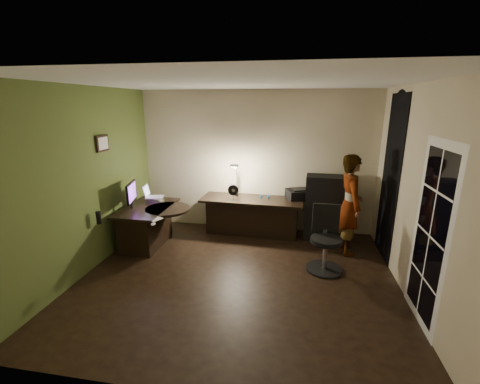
% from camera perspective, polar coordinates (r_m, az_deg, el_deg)
% --- Properties ---
extents(floor, '(4.50, 4.00, 0.01)m').
position_cam_1_polar(floor, '(4.83, -0.38, -15.00)').
color(floor, black).
rests_on(floor, ground).
extents(ceiling, '(4.50, 4.00, 0.01)m').
position_cam_1_polar(ceiling, '(4.17, -0.45, 19.02)').
color(ceiling, silver).
rests_on(ceiling, floor).
extents(wall_back, '(4.50, 0.01, 2.70)m').
position_cam_1_polar(wall_back, '(6.25, 2.86, 5.34)').
color(wall_back, '#C4B694').
rests_on(wall_back, floor).
extents(wall_front, '(4.50, 0.01, 2.70)m').
position_cam_1_polar(wall_front, '(2.48, -8.81, -10.99)').
color(wall_front, '#C4B694').
rests_on(wall_front, floor).
extents(wall_left, '(0.01, 4.00, 2.70)m').
position_cam_1_polar(wall_left, '(5.19, -25.72, 1.73)').
color(wall_left, '#C4B694').
rests_on(wall_left, floor).
extents(wall_right, '(0.01, 4.00, 2.70)m').
position_cam_1_polar(wall_right, '(4.51, 29.09, -0.61)').
color(wall_right, '#C4B694').
rests_on(wall_right, floor).
extents(green_wall_overlay, '(0.00, 4.00, 2.70)m').
position_cam_1_polar(green_wall_overlay, '(5.19, -25.58, 1.73)').
color(green_wall_overlay, '#4B5D27').
rests_on(green_wall_overlay, floor).
extents(arched_doorway, '(0.01, 0.90, 2.60)m').
position_cam_1_polar(arched_doorway, '(5.58, 25.18, 2.13)').
color(arched_doorway, black).
rests_on(arched_doorway, floor).
extents(french_door, '(0.02, 0.92, 2.10)m').
position_cam_1_polar(french_door, '(4.10, 30.72, -6.73)').
color(french_door, white).
rests_on(french_door, floor).
extents(framed_picture, '(0.04, 0.30, 0.25)m').
position_cam_1_polar(framed_picture, '(5.46, -23.33, 7.95)').
color(framed_picture, black).
rests_on(framed_picture, wall_left).
extents(desk_left, '(0.77, 1.24, 0.71)m').
position_cam_1_polar(desk_left, '(5.91, -15.99, -5.86)').
color(desk_left, black).
rests_on(desk_left, floor).
extents(desk_right, '(1.94, 0.76, 0.72)m').
position_cam_1_polar(desk_right, '(6.15, 2.10, -4.40)').
color(desk_right, black).
rests_on(desk_right, floor).
extents(cabinet, '(0.83, 0.45, 1.20)m').
position_cam_1_polar(cabinet, '(6.07, 15.28, -2.80)').
color(cabinet, black).
rests_on(cabinet, floor).
extents(laptop_stand, '(0.28, 0.24, 0.10)m').
position_cam_1_polar(laptop_stand, '(6.06, -14.91, -1.37)').
color(laptop_stand, silver).
rests_on(laptop_stand, desk_left).
extents(laptop, '(0.37, 0.35, 0.22)m').
position_cam_1_polar(laptop, '(6.01, -15.01, 0.08)').
color(laptop, silver).
rests_on(laptop, laptop_stand).
extents(monitor, '(0.23, 0.53, 0.34)m').
position_cam_1_polar(monitor, '(5.75, -18.84, -1.31)').
color(monitor, black).
rests_on(monitor, desk_left).
extents(mouse, '(0.08, 0.11, 0.04)m').
position_cam_1_polar(mouse, '(4.95, -15.19, -5.56)').
color(mouse, silver).
rests_on(mouse, desk_left).
extents(phone, '(0.11, 0.14, 0.01)m').
position_cam_1_polar(phone, '(5.58, -10.67, -3.02)').
color(phone, black).
rests_on(phone, desk_left).
extents(pen, '(0.09, 0.12, 0.01)m').
position_cam_1_polar(pen, '(5.46, -14.38, -3.68)').
color(pen, black).
rests_on(pen, desk_left).
extents(speaker, '(0.08, 0.08, 0.19)m').
position_cam_1_polar(speaker, '(5.27, -23.83, -4.19)').
color(speaker, black).
rests_on(speaker, desk_left).
extents(notepad, '(0.21, 0.24, 0.01)m').
position_cam_1_polar(notepad, '(5.19, -14.82, -4.70)').
color(notepad, silver).
rests_on(notepad, desk_left).
extents(desk_fan, '(0.21, 0.14, 0.31)m').
position_cam_1_polar(desk_fan, '(5.93, -1.18, -0.11)').
color(desk_fan, black).
rests_on(desk_fan, desk_right).
extents(headphones, '(0.19, 0.14, 0.08)m').
position_cam_1_polar(headphones, '(6.10, 4.40, -0.82)').
color(headphones, '#175691').
rests_on(headphones, desk_right).
extents(printer, '(0.56, 0.50, 0.21)m').
position_cam_1_polar(printer, '(6.13, 10.54, -0.35)').
color(printer, black).
rests_on(printer, desk_right).
extents(desk_lamp, '(0.20, 0.34, 0.73)m').
position_cam_1_polar(desk_lamp, '(6.13, -0.55, 2.44)').
color(desk_lamp, black).
rests_on(desk_lamp, desk_right).
extents(office_chair, '(0.57, 0.57, 0.98)m').
position_cam_1_polar(office_chair, '(4.97, 15.10, -8.25)').
color(office_chair, black).
rests_on(office_chair, floor).
extents(person, '(0.49, 0.65, 1.68)m').
position_cam_1_polar(person, '(5.57, 18.95, -2.17)').
color(person, '#D8A88C').
rests_on(person, floor).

